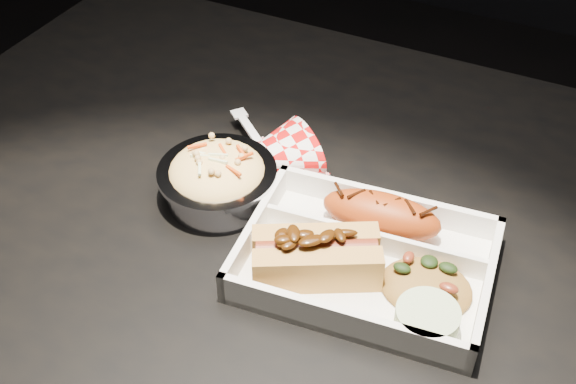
{
  "coord_description": "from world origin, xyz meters",
  "views": [
    {
      "loc": [
        0.19,
        -0.53,
        1.31
      ],
      "look_at": [
        -0.05,
        -0.03,
        0.81
      ],
      "focal_mm": 45.0,
      "sensor_mm": 36.0,
      "label": 1
    }
  ],
  "objects_px": {
    "fried_pastry": "(381,214)",
    "hotdog": "(316,255)",
    "food_tray": "(366,263)",
    "dining_table": "(340,285)",
    "foil_coleslaw_cup": "(217,177)",
    "napkin_fork": "(267,157)"
  },
  "relations": [
    {
      "from": "dining_table",
      "to": "fried_pastry",
      "type": "xyz_separation_m",
      "value": [
        0.04,
        0.01,
        0.12
      ]
    },
    {
      "from": "hotdog",
      "to": "napkin_fork",
      "type": "height_order",
      "value": "napkin_fork"
    },
    {
      "from": "hotdog",
      "to": "foil_coleslaw_cup",
      "type": "distance_m",
      "value": 0.16
    },
    {
      "from": "napkin_fork",
      "to": "food_tray",
      "type": "bearing_deg",
      "value": 8.12
    },
    {
      "from": "dining_table",
      "to": "napkin_fork",
      "type": "bearing_deg",
      "value": 154.83
    },
    {
      "from": "dining_table",
      "to": "hotdog",
      "type": "relative_size",
      "value": 8.58
    },
    {
      "from": "food_tray",
      "to": "fried_pastry",
      "type": "bearing_deg",
      "value": 90.0
    },
    {
      "from": "dining_table",
      "to": "foil_coleslaw_cup",
      "type": "relative_size",
      "value": 8.95
    },
    {
      "from": "dining_table",
      "to": "hotdog",
      "type": "bearing_deg",
      "value": -90.13
    },
    {
      "from": "food_tray",
      "to": "hotdog",
      "type": "xyz_separation_m",
      "value": [
        -0.04,
        -0.03,
        0.02
      ]
    },
    {
      "from": "fried_pastry",
      "to": "hotdog",
      "type": "distance_m",
      "value": 0.09
    },
    {
      "from": "fried_pastry",
      "to": "foil_coleslaw_cup",
      "type": "distance_m",
      "value": 0.19
    },
    {
      "from": "foil_coleslaw_cup",
      "to": "napkin_fork",
      "type": "height_order",
      "value": "same"
    },
    {
      "from": "dining_table",
      "to": "napkin_fork",
      "type": "height_order",
      "value": "napkin_fork"
    },
    {
      "from": "dining_table",
      "to": "napkin_fork",
      "type": "distance_m",
      "value": 0.18
    },
    {
      "from": "food_tray",
      "to": "hotdog",
      "type": "relative_size",
      "value": 1.91
    },
    {
      "from": "hotdog",
      "to": "foil_coleslaw_cup",
      "type": "xyz_separation_m",
      "value": [
        -0.15,
        0.06,
        -0.0
      ]
    },
    {
      "from": "foil_coleslaw_cup",
      "to": "dining_table",
      "type": "bearing_deg",
      "value": 5.29
    },
    {
      "from": "hotdog",
      "to": "foil_coleslaw_cup",
      "type": "bearing_deg",
      "value": 129.77
    },
    {
      "from": "fried_pastry",
      "to": "foil_coleslaw_cup",
      "type": "xyz_separation_m",
      "value": [
        -0.19,
        -0.02,
        0.0
      ]
    },
    {
      "from": "fried_pastry",
      "to": "hotdog",
      "type": "xyz_separation_m",
      "value": [
        -0.04,
        -0.09,
        0.0
      ]
    },
    {
      "from": "food_tray",
      "to": "fried_pastry",
      "type": "relative_size",
      "value": 2.06
    }
  ]
}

